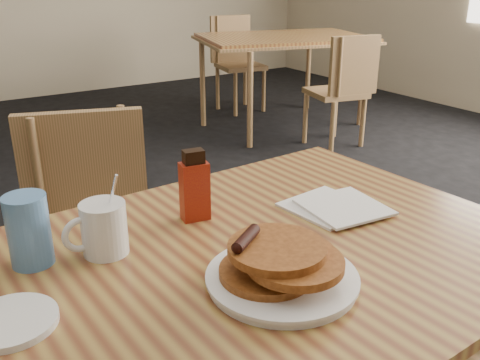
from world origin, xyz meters
name	(u,v)px	position (x,y,z in m)	size (l,w,h in m)	color
main_table	(234,278)	(-0.06, -0.07, 0.71)	(1.30, 0.92, 0.75)	olive
neighbor_table	(284,41)	(2.20, 2.73, 0.71)	(1.54, 1.23, 0.75)	olive
chair_main_far	(98,225)	(-0.08, 0.69, 0.51)	(0.49, 0.50, 0.86)	#A77A4E
chair_neighbor_far	(236,55)	(2.19, 3.44, 0.51)	(0.45, 0.46, 0.86)	#A77A4E
chair_neighbor_near	(344,82)	(2.20, 2.00, 0.49)	(0.45, 0.46, 0.83)	#A77A4E
pancake_plate	(282,269)	(-0.03, -0.18, 0.78)	(0.27, 0.27, 0.10)	white
coffee_mug	(103,228)	(-0.25, 0.09, 0.80)	(0.12, 0.09, 0.16)	white
syrup_bottle	(195,188)	(-0.03, 0.13, 0.82)	(0.07, 0.05, 0.16)	maroon
napkin_stack	(336,207)	(0.26, 0.00, 0.76)	(0.21, 0.22, 0.01)	silver
blue_tumbler	(29,230)	(-0.38, 0.13, 0.82)	(0.08, 0.08, 0.14)	#5183BE
side_saucer	(11,322)	(-0.45, -0.05, 0.76)	(0.14, 0.14, 0.01)	white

